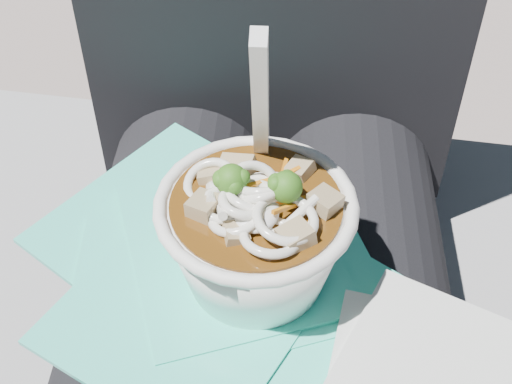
# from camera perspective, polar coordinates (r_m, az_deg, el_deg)

# --- Properties ---
(lap) EXTENTS (0.31, 0.48, 0.15)m
(lap) POSITION_cam_1_polar(r_m,az_deg,el_deg) (0.57, 0.22, -14.22)
(lap) COLOR black
(lap) RESTS_ON stone_ledge
(person_body) EXTENTS (0.34, 0.94, 1.01)m
(person_body) POSITION_cam_1_polar(r_m,az_deg,el_deg) (0.61, 0.72, -5.61)
(person_body) COLOR black
(person_body) RESTS_ON ground
(plastic_bag) EXTENTS (0.31, 0.36, 0.01)m
(plastic_bag) POSITION_cam_1_polar(r_m,az_deg,el_deg) (0.52, -2.33, -7.03)
(plastic_bag) COLOR #33D4B7
(plastic_bag) RESTS_ON lap
(udon_bowl) EXTENTS (0.16, 0.16, 0.19)m
(udon_bowl) POSITION_cam_1_polar(r_m,az_deg,el_deg) (0.47, -0.01, -2.98)
(udon_bowl) COLOR white
(udon_bowl) RESTS_ON plastic_bag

